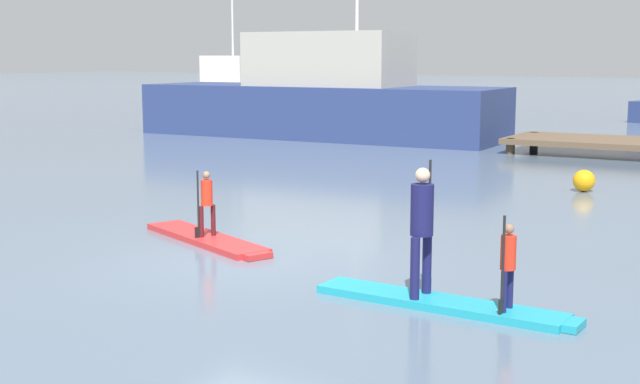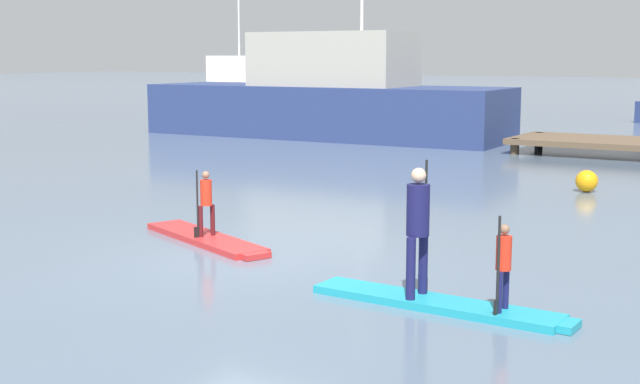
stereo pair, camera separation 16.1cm
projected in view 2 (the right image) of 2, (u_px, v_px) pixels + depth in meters
ground_plane at (245, 260)px, 13.25m from camera, size 240.00×240.00×0.00m
paddleboard_near at (207, 239)px, 14.51m from camera, size 3.22×1.79×0.10m
paddler_child_solo at (206, 200)px, 14.39m from camera, size 0.25×0.37×1.13m
paddleboard_far at (439, 304)px, 10.70m from camera, size 3.42×0.72×0.10m
paddler_adult at (418, 223)px, 10.72m from camera, size 0.30×0.51×1.71m
paddler_child_front at (503, 263)px, 10.15m from camera, size 0.19×0.38×1.17m
fishing_boat_white_large at (327, 98)px, 33.15m from camera, size 14.28×4.46×9.15m
motor_boat_small_navy at (243, 92)px, 49.76m from camera, size 8.16×3.45×7.99m
mooring_buoy_mid at (587, 181)px, 19.79m from camera, size 0.51×0.51×0.51m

